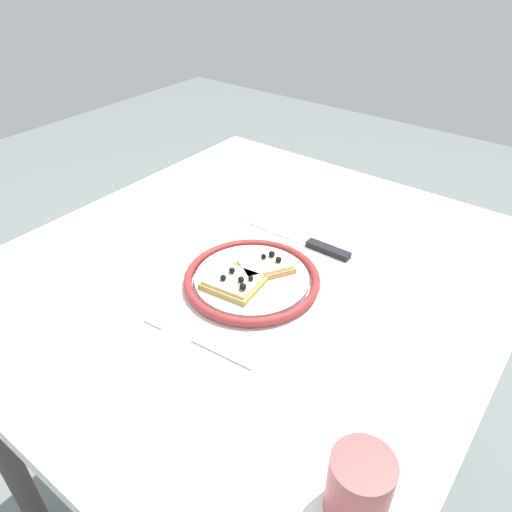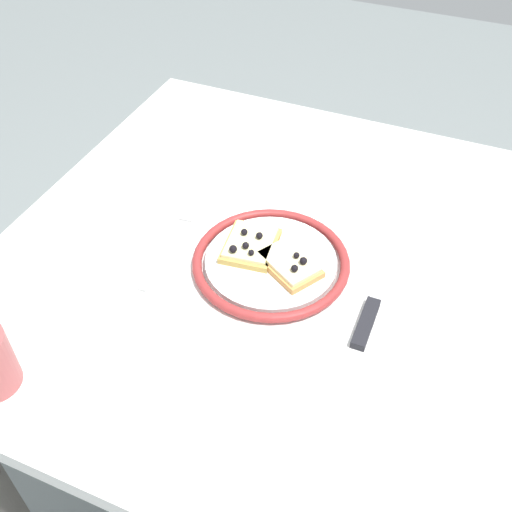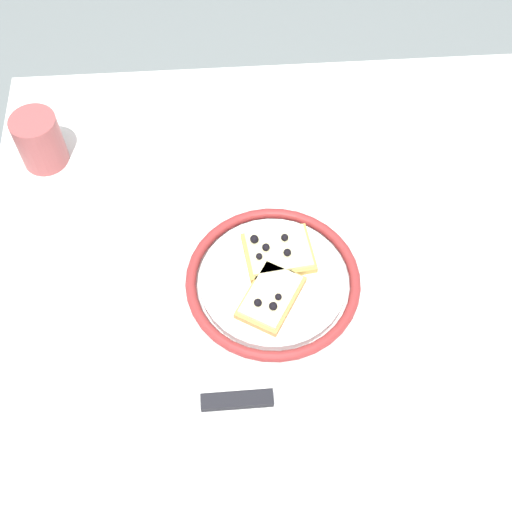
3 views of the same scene
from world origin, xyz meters
TOP-DOWN VIEW (x-y plane):
  - ground_plane at (0.00, 0.00)m, footprint 6.00×6.00m
  - dining_table at (0.00, 0.00)m, footprint 0.95×0.87m
  - plate at (-0.05, -0.03)m, footprint 0.24×0.24m
  - pizza_slice_near at (-0.01, -0.03)m, footprint 0.11×0.10m
  - pizza_slice_far at (-0.08, -0.02)m, footprint 0.09×0.10m
  - knife at (0.12, -0.05)m, footprint 0.02×0.24m
  - fork at (-0.21, -0.05)m, footprint 0.04×0.20m

SIDE VIEW (x-z plane):
  - ground_plane at x=0.00m, z-range 0.00..0.00m
  - dining_table at x=0.00m, z-range 0.28..1.05m
  - fork at x=-0.21m, z-range 0.77..0.77m
  - knife at x=0.12m, z-range 0.77..0.78m
  - plate at x=-0.05m, z-range 0.77..0.79m
  - pizza_slice_near at x=-0.01m, z-range 0.78..0.81m
  - pizza_slice_far at x=-0.08m, z-range 0.78..0.81m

